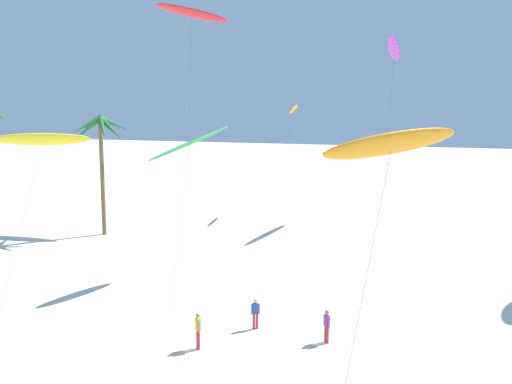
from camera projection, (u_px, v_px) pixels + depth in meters
The scene contains 10 objects.
palm_tree_1 at pixel (101, 136), 50.51m from camera, with size 4.77×5.03×10.23m.
flying_kite_0 at pixel (190, 143), 38.16m from camera, with size 3.62×10.50×9.95m.
flying_kite_2 at pixel (293, 109), 60.14m from camera, with size 2.51×4.72×11.16m.
flying_kite_3 at pixel (394, 49), 56.36m from camera, with size 1.07×7.97×17.42m.
flying_kite_4 at pixel (191, 13), 55.93m from camera, with size 7.97×5.74×20.98m.
flying_kite_5 at pixel (392, 143), 22.38m from camera, with size 5.04×5.55×10.75m.
flying_kite_6 at pixel (43, 139), 35.13m from camera, with size 4.17×9.28×9.77m.
person_foreground_walker at pixel (327, 325), 28.52m from camera, with size 0.37×0.41×1.61m.
person_near_left at pixel (255, 312), 30.27m from camera, with size 0.45×0.33×1.57m.
person_near_right at pixel (198, 329), 27.77m from camera, with size 0.36×0.42×1.74m.
Camera 1 is at (8.48, -4.37, 11.44)m, focal length 42.15 mm.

